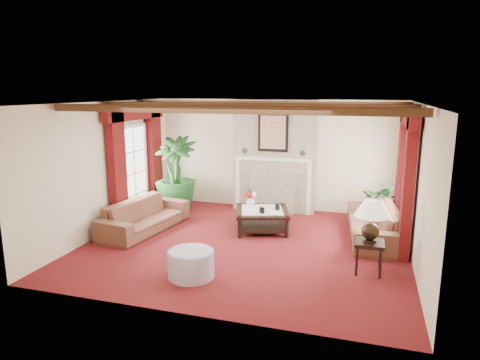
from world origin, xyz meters
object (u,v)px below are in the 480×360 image
(coffee_table, at_px, (262,220))
(side_table, at_px, (369,257))
(sofa_left, at_px, (144,211))
(ottoman, at_px, (191,264))
(potted_palm, at_px, (176,190))
(sofa_right, at_px, (374,217))

(coffee_table, relative_size, side_table, 2.04)
(sofa_left, height_order, side_table, sofa_left)
(ottoman, bearing_deg, side_table, 20.00)
(sofa_left, relative_size, coffee_table, 2.09)
(potted_palm, xyz_separation_m, side_table, (4.58, -2.50, -0.24))
(side_table, relative_size, ottoman, 0.72)
(ottoman, bearing_deg, potted_palm, 118.31)
(sofa_left, distance_m, coffee_table, 2.50)
(sofa_right, bearing_deg, side_table, -8.11)
(sofa_left, height_order, coffee_table, sofa_left)
(sofa_left, xyz_separation_m, side_table, (4.56, -0.88, -0.16))
(coffee_table, distance_m, side_table, 2.70)
(coffee_table, distance_m, ottoman, 2.63)
(ottoman, bearing_deg, sofa_right, 44.17)
(sofa_right, relative_size, ottoman, 3.15)
(sofa_right, distance_m, coffee_table, 2.27)
(ottoman, bearing_deg, sofa_left, 134.90)
(sofa_right, relative_size, coffee_table, 2.14)
(sofa_right, height_order, side_table, sofa_right)
(sofa_left, xyz_separation_m, coffee_table, (2.38, 0.71, -0.21))
(sofa_left, bearing_deg, side_table, -92.24)
(potted_palm, bearing_deg, side_table, -28.63)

